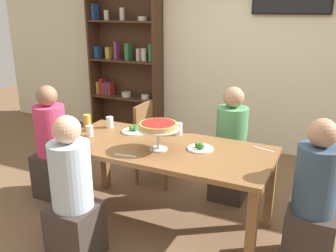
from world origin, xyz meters
The scene contains 19 objects.
ground_plane centered at (0.00, 0.00, 0.00)m, with size 12.00×12.00×0.00m, color brown.
rear_partition centered at (0.00, 2.20, 1.40)m, with size 8.00×0.12×2.80m, color beige.
dining_table centered at (0.00, 0.00, 0.65)m, with size 1.83×0.82×0.74m.
bookshelf centered at (-1.60, 2.02, 1.10)m, with size 1.10×0.30×2.21m.
diner_far_right centered at (0.39, 0.71, 0.49)m, with size 0.34×0.34×1.15m.
diner_head_east centered at (1.21, -0.03, 0.49)m, with size 0.34×0.34×1.15m.
diner_near_left centered at (-0.39, -0.71, 0.49)m, with size 0.34×0.34×1.15m.
diner_head_west centered at (-1.23, 0.00, 0.49)m, with size 0.34×0.34×1.15m.
chair_far_left centered at (-0.49, 0.73, 0.49)m, with size 0.40×0.40×0.87m.
deep_dish_pizza_stand centered at (0.00, -0.08, 0.93)m, with size 0.34×0.34×0.23m.
salad_plate_near_diner centered at (-0.41, 0.21, 0.76)m, with size 0.23×0.23×0.07m.
salad_plate_far_diner centered at (0.31, 0.06, 0.76)m, with size 0.21×0.21×0.07m.
beer_glass_amber_tall centered at (-0.82, 0.06, 0.82)m, with size 0.07×0.07×0.16m, color gold.
beer_glass_amber_short centered at (-0.80, -0.21, 0.81)m, with size 0.07×0.07×0.13m, color gold.
water_glass_clear_near centered at (-0.71, -0.06, 0.79)m, with size 0.06×0.06×0.10m, color white.
water_glass_clear_far centered at (0.00, 0.33, 0.80)m, with size 0.07×0.07×0.11m, color white.
water_glass_clear_spare centered at (-0.69, 0.23, 0.79)m, with size 0.07×0.07×0.11m, color white.
cutlery_fork_near centered at (0.78, 0.29, 0.74)m, with size 0.18×0.02×0.01m, color silver.
cutlery_knife_near centered at (-0.18, -0.31, 0.74)m, with size 0.18×0.02×0.01m, color silver.
Camera 1 is at (1.26, -2.56, 1.86)m, focal length 38.96 mm.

